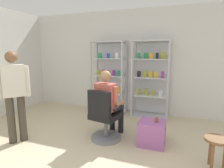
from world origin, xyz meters
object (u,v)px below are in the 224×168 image
display_cabinet_left (110,77)px  standing_customer (14,91)px  wooden_stool (217,145)px  office_chair (104,120)px  seated_shopkeeper (109,101)px  storage_crate (152,133)px  tea_glass (156,120)px  display_cabinet_right (151,78)px

display_cabinet_left → standing_customer: display_cabinet_left is taller
standing_customer → display_cabinet_left: bearing=67.1°
wooden_stool → office_chair: bearing=171.6°
seated_shopkeeper → display_cabinet_left: bearing=110.5°
display_cabinet_left → office_chair: size_ratio=1.98×
wooden_stool → seated_shopkeeper: bearing=166.3°
seated_shopkeeper → storage_crate: bearing=-1.6°
seated_shopkeeper → storage_crate: (0.81, -0.02, -0.50)m
storage_crate → tea_glass: bearing=-12.3°
display_cabinet_left → display_cabinet_right: size_ratio=1.00×
display_cabinet_right → standing_customer: (-2.04, -2.21, -0.04)m
display_cabinet_left → wooden_stool: display_cabinet_left is taller
display_cabinet_left → storage_crate: 2.15m
office_chair → standing_customer: standing_customer is taller
storage_crate → wooden_stool: 1.02m
display_cabinet_left → display_cabinet_right: 1.10m
tea_glass → wooden_stool: bearing=-24.2°
display_cabinet_right → wooden_stool: (1.19, -1.89, -0.61)m
office_chair → seated_shopkeeper: bearing=79.0°
display_cabinet_left → tea_glass: (1.43, -1.51, -0.49)m
display_cabinet_left → office_chair: bearing=-72.4°
display_cabinet_right → storage_crate: display_cabinet_right is taller
seated_shopkeeper → tea_glass: size_ratio=15.62×
display_cabinet_left → storage_crate: bearing=-47.6°
display_cabinet_left → display_cabinet_right: same height
office_chair → storage_crate: bearing=9.2°
display_cabinet_right → office_chair: size_ratio=1.98×
display_cabinet_right → seated_shopkeeper: bearing=-110.6°
office_chair → storage_crate: office_chair is taller
display_cabinet_left → seated_shopkeeper: 1.59m
display_cabinet_left → standing_customer: 2.41m
display_cabinet_left → seated_shopkeeper: bearing=-69.5°
seated_shopkeeper → tea_glass: seated_shopkeeper is taller
standing_customer → wooden_stool: standing_customer is taller
display_cabinet_left → office_chair: (0.52, -1.63, -0.57)m
standing_customer → office_chair: bearing=21.9°
standing_customer → wooden_stool: 3.29m
office_chair → wooden_stool: bearing=-8.4°
display_cabinet_right → storage_crate: bearing=-80.0°
display_cabinet_left → wooden_stool: bearing=-39.6°
office_chair → tea_glass: bearing=7.6°
storage_crate → standing_customer: standing_customer is taller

